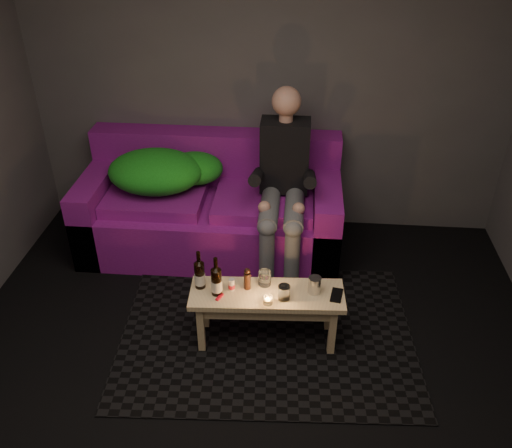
{
  "coord_description": "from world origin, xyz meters",
  "views": [
    {
      "loc": [
        0.28,
        -2.06,
        2.69
      ],
      "look_at": [
        -0.03,
        1.37,
        0.49
      ],
      "focal_mm": 38.0,
      "sensor_mm": 36.0,
      "label": 1
    }
  ],
  "objects": [
    {
      "name": "tumbler_back",
      "position": [
        0.09,
        0.76,
        0.46
      ],
      "size": [
        0.09,
        0.09,
        0.1
      ],
      "primitive_type": "cylinder",
      "rotation": [
        0.0,
        0.0,
        -0.04
      ],
      "color": "white",
      "rests_on": "coffee_table"
    },
    {
      "name": "rug",
      "position": [
        0.11,
        0.72,
        0.0
      ],
      "size": [
        2.1,
        1.58,
        0.01
      ],
      "primitive_type": "cube",
      "rotation": [
        0.0,
        0.0,
        0.06
      ],
      "color": "black",
      "rests_on": "floor"
    },
    {
      "name": "smartphone",
      "position": [
        0.56,
        0.68,
        0.42
      ],
      "size": [
        0.09,
        0.15,
        0.01
      ],
      "primitive_type": "cube",
      "rotation": [
        0.0,
        0.0,
        -0.17
      ],
      "color": "black",
      "rests_on": "coffee_table"
    },
    {
      "name": "floor",
      "position": [
        0.0,
        0.0,
        0.0
      ],
      "size": [
        4.5,
        4.5,
        0.0
      ],
      "primitive_type": "plane",
      "color": "black",
      "rests_on": "ground"
    },
    {
      "name": "tumbler_front",
      "position": [
        0.22,
        0.63,
        0.46
      ],
      "size": [
        0.09,
        0.09,
        0.1
      ],
      "primitive_type": "cylinder",
      "rotation": [
        0.0,
        0.0,
        0.14
      ],
      "color": "white",
      "rests_on": "coffee_table"
    },
    {
      "name": "tealight",
      "position": [
        0.12,
        0.57,
        0.44
      ],
      "size": [
        0.06,
        0.06,
        0.05
      ],
      "color": "white",
      "rests_on": "coffee_table"
    },
    {
      "name": "sofa",
      "position": [
        -0.44,
        1.82,
        0.33
      ],
      "size": [
        2.11,
        0.95,
        0.91
      ],
      "color": "#7E117F",
      "rests_on": "floor"
    },
    {
      "name": "red_lighter",
      "position": [
        -0.19,
        0.6,
        0.42
      ],
      "size": [
        0.05,
        0.07,
        0.01
      ],
      "primitive_type": "cube",
      "rotation": [
        0.0,
        0.0,
        -0.43
      ],
      "color": "red",
      "rests_on": "coffee_table"
    },
    {
      "name": "beer_bottle_b",
      "position": [
        -0.22,
        0.64,
        0.52
      ],
      "size": [
        0.07,
        0.07,
        0.28
      ],
      "color": "black",
      "rests_on": "coffee_table"
    },
    {
      "name": "green_blanket",
      "position": [
        -0.83,
        1.81,
        0.69
      ],
      "size": [
        0.93,
        0.63,
        0.32
      ],
      "color": "#167D17",
      "rests_on": "sofa"
    },
    {
      "name": "steel_cup",
      "position": [
        0.42,
        0.71,
        0.47
      ],
      "size": [
        0.09,
        0.09,
        0.12
      ],
      "primitive_type": "cylinder",
      "rotation": [
        0.0,
        0.0,
        0.06
      ],
      "color": "#AEAFB5",
      "rests_on": "coffee_table"
    },
    {
      "name": "salt_shaker",
      "position": [
        -0.12,
        0.68,
        0.46
      ],
      "size": [
        0.05,
        0.05,
        0.09
      ],
      "primitive_type": "cylinder",
      "rotation": [
        0.0,
        0.0,
        0.2
      ],
      "color": "silver",
      "rests_on": "coffee_table"
    },
    {
      "name": "pepper_mill",
      "position": [
        -0.02,
        0.71,
        0.47
      ],
      "size": [
        0.06,
        0.06,
        0.12
      ],
      "primitive_type": "cylinder",
      "rotation": [
        0.0,
        0.0,
        0.36
      ],
      "color": "black",
      "rests_on": "coffee_table"
    },
    {
      "name": "coffee_table",
      "position": [
        0.11,
        0.67,
        0.34
      ],
      "size": [
        1.03,
        0.38,
        0.41
      ],
      "rotation": [
        0.0,
        0.0,
        0.06
      ],
      "color": "tan",
      "rests_on": "rug"
    },
    {
      "name": "room",
      "position": [
        0.0,
        0.47,
        1.64
      ],
      "size": [
        4.5,
        4.5,
        4.5
      ],
      "color": "silver",
      "rests_on": "ground"
    },
    {
      "name": "beer_bottle_a",
      "position": [
        -0.34,
        0.7,
        0.52
      ],
      "size": [
        0.07,
        0.07,
        0.28
      ],
      "color": "black",
      "rests_on": "coffee_table"
    },
    {
      "name": "person",
      "position": [
        0.16,
        1.65,
        0.73
      ],
      "size": [
        0.38,
        0.88,
        1.41
      ],
      "color": "black",
      "rests_on": "sofa"
    }
  ]
}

